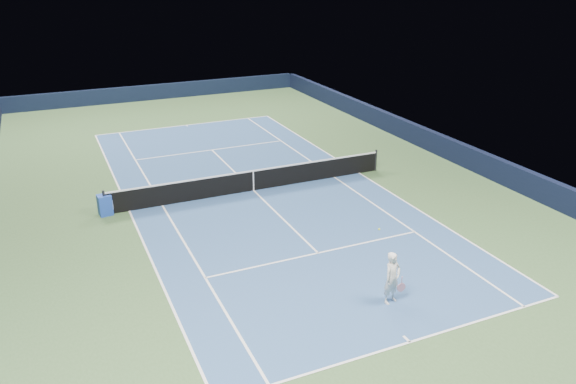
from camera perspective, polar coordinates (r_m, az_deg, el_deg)
name	(u,v)px	position (r m, az deg, el deg)	size (l,w,h in m)	color
ground	(254,191)	(25.24, -3.52, 0.15)	(40.00, 40.00, 0.00)	#38562F
wall_far	(159,92)	(43.46, -13.00, 9.90)	(22.00, 0.35, 1.10)	black
wall_right	(449,149)	(30.32, 16.00, 4.27)	(0.35, 40.00, 1.10)	black
court_surface	(254,191)	(25.24, -3.52, 0.15)	(10.97, 23.77, 0.01)	#2D4E7F
baseline_far	(186,125)	(36.05, -10.29, 6.71)	(10.97, 0.08, 0.00)	white
baseline_near	(410,342)	(16.04, 12.28, -14.68)	(10.97, 0.08, 0.00)	white
sideline_doubles_right	(359,173)	(27.49, 7.23, 1.93)	(0.08, 23.77, 0.00)	white
sideline_doubles_left	(129,211)	(24.05, -15.83, -1.86)	(0.08, 23.77, 0.00)	white
sideline_singles_right	(334,177)	(26.84, 4.72, 1.52)	(0.08, 23.77, 0.00)	white
sideline_singles_left	(162,205)	(24.23, -12.65, -1.34)	(0.08, 23.77, 0.00)	white
service_line_far	(212,150)	(30.96, -7.74, 4.26)	(8.23, 0.08, 0.00)	white
service_line_near	(318,253)	(19.93, 3.07, -6.21)	(8.23, 0.08, 0.00)	white
center_service_line	(254,190)	(25.24, -3.52, 0.17)	(0.08, 12.80, 0.00)	white
center_mark_far	(187,126)	(35.91, -10.23, 6.65)	(0.08, 0.30, 0.00)	white
center_mark_near	(407,339)	(16.13, 11.96, -14.40)	(0.08, 0.30, 0.00)	white
tennis_net	(253,180)	(25.06, -3.54, 1.21)	(12.90, 0.10, 1.07)	black
sponsor_cube	(105,205)	(23.83, -18.10, -1.26)	(0.59, 0.53, 0.85)	#1D40AE
tennis_player	(392,278)	(17.13, 10.55, -8.59)	(0.81, 1.31, 2.01)	white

